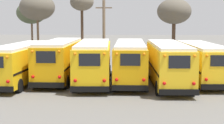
{
  "coord_description": "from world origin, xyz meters",
  "views": [
    {
      "loc": [
        1.16,
        -26.44,
        4.99
      ],
      "look_at": [
        0.0,
        0.22,
        1.61
      ],
      "focal_mm": 55.0,
      "sensor_mm": 36.0,
      "label": 1
    }
  ],
  "objects_px": {
    "school_bus_0": "(22,62)",
    "school_bus_1": "(60,59)",
    "school_bus_5": "(201,61)",
    "school_bus_4": "(168,63)",
    "bare_tree_3": "(174,12)",
    "bare_tree_0": "(37,7)",
    "bare_tree_2": "(31,13)",
    "school_bus_3": "(130,60)",
    "bare_tree_1": "(82,3)",
    "school_bus_2": "(94,61)",
    "utility_pole": "(104,31)"
  },
  "relations": [
    {
      "from": "school_bus_0",
      "to": "school_bus_1",
      "type": "xyz_separation_m",
      "value": [
        2.83,
        0.94,
        0.11
      ]
    },
    {
      "from": "school_bus_0",
      "to": "school_bus_5",
      "type": "relative_size",
      "value": 1.05
    },
    {
      "from": "school_bus_4",
      "to": "bare_tree_3",
      "type": "distance_m",
      "value": 16.53
    },
    {
      "from": "bare_tree_0",
      "to": "bare_tree_2",
      "type": "bearing_deg",
      "value": 118.05
    },
    {
      "from": "school_bus_0",
      "to": "bare_tree_2",
      "type": "height_order",
      "value": "bare_tree_2"
    },
    {
      "from": "bare_tree_0",
      "to": "bare_tree_3",
      "type": "height_order",
      "value": "bare_tree_0"
    },
    {
      "from": "school_bus_4",
      "to": "bare_tree_2",
      "type": "xyz_separation_m",
      "value": [
        -15.15,
        17.58,
        4.0
      ]
    },
    {
      "from": "school_bus_3",
      "to": "school_bus_4",
      "type": "height_order",
      "value": "school_bus_4"
    },
    {
      "from": "bare_tree_1",
      "to": "school_bus_5",
      "type": "bearing_deg",
      "value": -55.94
    },
    {
      "from": "school_bus_4",
      "to": "school_bus_5",
      "type": "height_order",
      "value": "school_bus_4"
    },
    {
      "from": "bare_tree_0",
      "to": "bare_tree_3",
      "type": "distance_m",
      "value": 16.22
    },
    {
      "from": "school_bus_4",
      "to": "bare_tree_0",
      "type": "relative_size",
      "value": 1.26
    },
    {
      "from": "school_bus_2",
      "to": "school_bus_3",
      "type": "xyz_separation_m",
      "value": [
        2.83,
        0.65,
        -0.01
      ]
    },
    {
      "from": "bare_tree_3",
      "to": "bare_tree_2",
      "type": "bearing_deg",
      "value": 174.31
    },
    {
      "from": "utility_pole",
      "to": "bare_tree_1",
      "type": "bearing_deg",
      "value": 115.72
    },
    {
      "from": "school_bus_1",
      "to": "school_bus_5",
      "type": "xyz_separation_m",
      "value": [
        11.33,
        0.06,
        -0.1
      ]
    },
    {
      "from": "school_bus_2",
      "to": "school_bus_3",
      "type": "relative_size",
      "value": 0.95
    },
    {
      "from": "bare_tree_0",
      "to": "bare_tree_2",
      "type": "xyz_separation_m",
      "value": [
        -1.49,
        2.79,
        -0.59
      ]
    },
    {
      "from": "school_bus_1",
      "to": "school_bus_0",
      "type": "bearing_deg",
      "value": -161.71
    },
    {
      "from": "school_bus_5",
      "to": "bare_tree_1",
      "type": "bearing_deg",
      "value": 124.06
    },
    {
      "from": "school_bus_0",
      "to": "utility_pole",
      "type": "relative_size",
      "value": 1.49
    },
    {
      "from": "school_bus_5",
      "to": "bare_tree_1",
      "type": "distance_m",
      "value": 21.7
    },
    {
      "from": "school_bus_1",
      "to": "bare_tree_2",
      "type": "xyz_separation_m",
      "value": [
        -6.66,
        15.93,
        3.97
      ]
    },
    {
      "from": "school_bus_4",
      "to": "bare_tree_0",
      "type": "xyz_separation_m",
      "value": [
        -13.67,
        14.79,
        4.59
      ]
    },
    {
      "from": "school_bus_1",
      "to": "utility_pole",
      "type": "height_order",
      "value": "utility_pole"
    },
    {
      "from": "school_bus_0",
      "to": "bare_tree_0",
      "type": "bearing_deg",
      "value": 99.44
    },
    {
      "from": "school_bus_3",
      "to": "school_bus_4",
      "type": "relative_size",
      "value": 1.04
    },
    {
      "from": "school_bus_4",
      "to": "bare_tree_2",
      "type": "bearing_deg",
      "value": 130.76
    },
    {
      "from": "bare_tree_1",
      "to": "bare_tree_3",
      "type": "height_order",
      "value": "bare_tree_1"
    },
    {
      "from": "bare_tree_1",
      "to": "school_bus_4",
      "type": "bearing_deg",
      "value": -64.94
    },
    {
      "from": "school_bus_5",
      "to": "bare_tree_0",
      "type": "distance_m",
      "value": 21.57
    },
    {
      "from": "school_bus_0",
      "to": "bare_tree_0",
      "type": "distance_m",
      "value": 15.02
    },
    {
      "from": "school_bus_4",
      "to": "bare_tree_1",
      "type": "height_order",
      "value": "bare_tree_1"
    },
    {
      "from": "school_bus_1",
      "to": "bare_tree_2",
      "type": "relative_size",
      "value": 1.32
    },
    {
      "from": "bare_tree_1",
      "to": "bare_tree_2",
      "type": "bearing_deg",
      "value": -166.04
    },
    {
      "from": "bare_tree_1",
      "to": "school_bus_3",
      "type": "bearing_deg",
      "value": -71.03
    },
    {
      "from": "school_bus_1",
      "to": "school_bus_4",
      "type": "distance_m",
      "value": 8.65
    },
    {
      "from": "school_bus_3",
      "to": "bare_tree_0",
      "type": "relative_size",
      "value": 1.31
    },
    {
      "from": "bare_tree_3",
      "to": "bare_tree_0",
      "type": "bearing_deg",
      "value": -176.35
    },
    {
      "from": "school_bus_2",
      "to": "school_bus_4",
      "type": "bearing_deg",
      "value": -6.98
    },
    {
      "from": "school_bus_0",
      "to": "school_bus_3",
      "type": "height_order",
      "value": "school_bus_3"
    },
    {
      "from": "school_bus_4",
      "to": "bare_tree_3",
      "type": "relative_size",
      "value": 1.35
    },
    {
      "from": "school_bus_4",
      "to": "school_bus_2",
      "type": "bearing_deg",
      "value": 173.02
    },
    {
      "from": "bare_tree_1",
      "to": "bare_tree_2",
      "type": "relative_size",
      "value": 1.16
    },
    {
      "from": "school_bus_2",
      "to": "school_bus_4",
      "type": "distance_m",
      "value": 5.7
    },
    {
      "from": "school_bus_1",
      "to": "utility_pole",
      "type": "distance_m",
      "value": 11.14
    },
    {
      "from": "school_bus_0",
      "to": "bare_tree_0",
      "type": "relative_size",
      "value": 1.33
    },
    {
      "from": "school_bus_5",
      "to": "school_bus_3",
      "type": "bearing_deg",
      "value": -176.3
    },
    {
      "from": "school_bus_0",
      "to": "school_bus_4",
      "type": "xyz_separation_m",
      "value": [
        11.33,
        -0.72,
        0.09
      ]
    },
    {
      "from": "school_bus_0",
      "to": "school_bus_3",
      "type": "relative_size",
      "value": 1.01
    }
  ]
}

